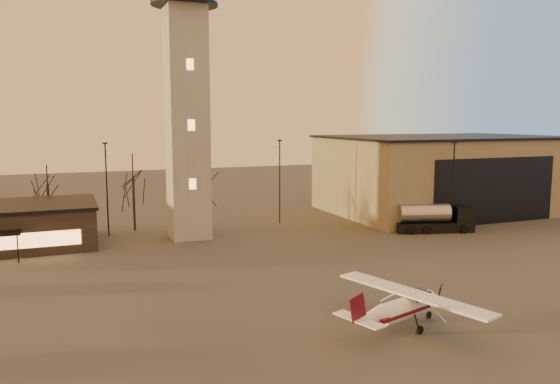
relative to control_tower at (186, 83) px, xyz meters
The scene contains 7 objects.
ground 34.15m from the control_tower, 90.00° to the right, with size 220.00×220.00×0.00m, color #464441.
control_tower is the anchor object (origin of this frame).
hangar 37.90m from the control_tower, ahead, with size 30.60×20.60×10.30m.
light_poles 10.97m from the control_tower, 63.48° to the left, with size 58.50×12.25×10.14m.
tree_row 19.48m from the control_tower, 146.24° to the left, with size 37.20×9.20×8.80m.
cessna_front 34.34m from the control_tower, 76.98° to the right, with size 8.80×10.85×3.02m.
fuel_truck 31.06m from the control_tower, 15.36° to the right, with size 8.99×4.74×3.20m.
Camera 1 is at (-12.22, -26.82, 12.67)m, focal length 35.00 mm.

